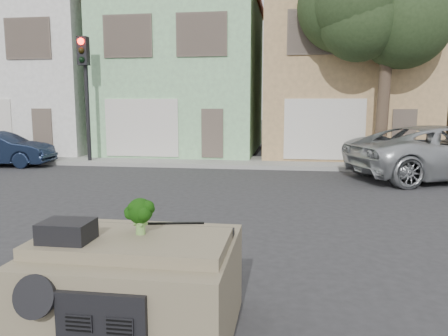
% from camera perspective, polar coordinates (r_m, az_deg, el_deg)
% --- Properties ---
extents(ground_plane, '(120.00, 120.00, 0.00)m').
position_cam_1_polar(ground_plane, '(7.74, -3.53, -10.04)').
color(ground_plane, '#303033').
rests_on(ground_plane, ground).
extents(sidewalk, '(40.00, 3.00, 0.15)m').
position_cam_1_polar(sidewalk, '(17.91, 3.35, 0.76)').
color(sidewalk, gray).
rests_on(sidewalk, ground).
extents(townhouse_white, '(7.20, 8.20, 7.55)m').
position_cam_1_polar(townhouse_white, '(25.08, -22.08, 10.81)').
color(townhouse_white, silver).
rests_on(townhouse_white, ground).
extents(townhouse_mint, '(7.20, 8.20, 7.55)m').
position_cam_1_polar(townhouse_mint, '(22.30, -4.83, 11.77)').
color(townhouse_mint, '#94CD94').
rests_on(townhouse_mint, ground).
extents(townhouse_tan, '(7.20, 8.20, 7.55)m').
position_cam_1_polar(townhouse_tan, '(21.87, 15.11, 11.58)').
color(townhouse_tan, tan).
rests_on(townhouse_tan, ground).
extents(navy_sedan, '(4.26, 1.89, 1.36)m').
position_cam_1_polar(navy_sedan, '(19.45, -27.21, 0.22)').
color(navy_sedan, '#131C32').
rests_on(navy_sedan, ground).
extents(silver_pickup, '(6.93, 4.78, 1.76)m').
position_cam_1_polar(silver_pickup, '(16.00, 26.84, -1.32)').
color(silver_pickup, '#B1B6B9').
rests_on(silver_pickup, ground).
extents(traffic_signal, '(0.40, 0.40, 5.10)m').
position_cam_1_polar(traffic_signal, '(18.52, -17.56, 8.32)').
color(traffic_signal, black).
rests_on(traffic_signal, ground).
extents(tree_near, '(4.40, 4.00, 8.50)m').
position_cam_1_polar(tree_near, '(17.43, 20.37, 13.81)').
color(tree_near, '#26371C').
rests_on(tree_near, ground).
extents(car_dashboard, '(2.00, 1.80, 1.12)m').
position_cam_1_polar(car_dashboard, '(4.84, -11.13, -14.70)').
color(car_dashboard, '#7B7056').
rests_on(car_dashboard, ground).
extents(instrument_hump, '(0.48, 0.38, 0.20)m').
position_cam_1_polar(instrument_hump, '(4.55, -19.83, -7.75)').
color(instrument_hump, black).
rests_on(instrument_hump, car_dashboard).
extents(wiper_arm, '(0.69, 0.15, 0.02)m').
position_cam_1_polar(wiper_arm, '(4.91, -6.73, -7.18)').
color(wiper_arm, black).
rests_on(wiper_arm, car_dashboard).
extents(broccoli, '(0.40, 0.40, 0.39)m').
position_cam_1_polar(broccoli, '(4.56, -10.89, -6.16)').
color(broccoli, black).
rests_on(broccoli, car_dashboard).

